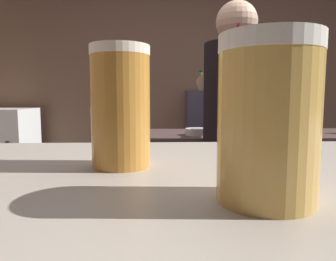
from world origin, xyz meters
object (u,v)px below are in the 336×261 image
bottle_olive_oil (209,82)px  bottle_vinegar (201,83)px  bottle_hot_sauce (266,83)px  mixing_bowl (198,132)px  pint_glass_near (121,107)px  bottle_soy (252,82)px  bartender (234,134)px  pint_glass_far (268,120)px  mini_fridge (0,161)px  chefs_knife (260,133)px

bottle_olive_oil → bottle_vinegar: bearing=-134.7°
bottle_hot_sauce → bottle_olive_oil: bottle_olive_oil is taller
bottle_hot_sauce → mixing_bowl: bearing=-126.0°
pint_glass_near → bottle_vinegar: bottle_vinegar is taller
bottle_soy → bottle_olive_oil: 0.45m
bottle_hot_sauce → bottle_vinegar: bearing=176.7°
mixing_bowl → bartender: bearing=-65.2°
pint_glass_far → bottle_olive_oil: bearing=81.3°
mini_fridge → bartender: bartender is taller
mini_fridge → pint_glass_near: bearing=-60.7°
pint_glass_near → chefs_knife: bearing=65.9°
chefs_knife → pint_glass_near: size_ratio=1.59×
pint_glass_far → bottle_vinegar: bearing=82.9°
pint_glass_far → bottle_soy: 3.15m
chefs_knife → bottle_olive_oil: bottle_olive_oil is taller
pint_glass_near → bottle_olive_oil: 3.02m
chefs_knife → bottle_soy: bearing=57.2°
bartender → bottle_vinegar: 1.62m
pint_glass_far → bottle_soy: (0.92, 3.01, 0.18)m
bottle_hot_sauce → pint_glass_far: bearing=-109.6°
bottle_olive_oil → mini_fridge: bearing=-174.3°
bartender → pint_glass_far: bartender is taller
chefs_knife → pint_glass_far: pint_glass_far is taller
chefs_knife → bottle_hot_sauce: bottle_hot_sauce is taller
bottle_vinegar → bottle_hot_sauce: 0.68m
bartender → pint_glass_far: 1.46m
pint_glass_far → bottle_soy: bearing=73.0°
chefs_knife → bottle_soy: size_ratio=1.06×
mini_fridge → bottle_vinegar: size_ratio=5.11×
mixing_bowl → pint_glass_near: bearing=-101.0°
mixing_bowl → bottle_olive_oil: bottle_olive_oil is taller
mini_fridge → bottle_hot_sauce: 2.84m
chefs_knife → bottle_hot_sauce: bearing=50.6°
bottle_soy → mini_fridge: bearing=-177.1°
pint_glass_far → bottle_olive_oil: 3.14m
bartender → pint_glass_far: (-0.33, -1.41, 0.18)m
bartender → pint_glass_near: 1.37m
bottle_soy → bottle_hot_sauce: bearing=-23.4°
bartender → mixing_bowl: 0.37m
bottle_olive_oil → chefs_knife: bearing=-83.8°
bartender → pint_glass_near: bartender is taller
bartender → chefs_knife: bartender is taller
mini_fridge → mixing_bowl: size_ratio=6.46×
bartender → mini_fridge: bearing=62.7°
bottle_soy → chefs_knife: bearing=-104.4°
pint_glass_far → mini_fridge: bearing=120.2°
chefs_knife → bottle_soy: 1.29m
pint_glass_far → bottle_olive_oil: (0.47, 3.09, 0.18)m
mini_fridge → pint_glass_far: size_ratio=7.61×
mixing_bowl → bottle_soy: size_ratio=0.72×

